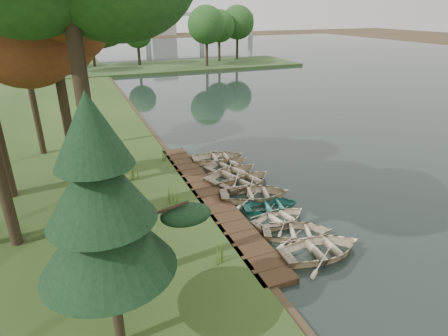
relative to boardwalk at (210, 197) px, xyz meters
name	(u,v)px	position (x,y,z in m)	size (l,w,h in m)	color
ground	(235,195)	(1.60, 0.00, -0.15)	(300.00, 300.00, 0.00)	#3D2F1D
water	(381,90)	(31.60, 20.00, -0.12)	(130.00, 200.00, 0.05)	black
boardwalk	(210,197)	(0.00, 0.00, 0.00)	(1.60, 16.00, 0.30)	#372415
peninsula	(163,67)	(9.60, 50.00, 0.08)	(50.00, 14.00, 0.45)	#2C441E
far_trees	(141,31)	(6.27, 50.00, 6.28)	(45.60, 5.60, 8.80)	black
bridge	(123,17)	(13.91, 120.00, 6.93)	(95.90, 4.00, 8.60)	#A5A5A0
building_a	(161,11)	(31.60, 140.00, 8.85)	(10.00, 8.00, 18.00)	#A5A5A0
building_b	(67,19)	(-3.40, 145.00, 5.85)	(8.00, 8.00, 12.00)	#A5A5A0
rowboat_0	(322,247)	(2.67, -6.81, 0.30)	(2.73, 3.82, 0.79)	beige
rowboat_1	(297,230)	(2.50, -5.14, 0.24)	(2.37, 3.32, 0.69)	beige
rowboat_2	(280,217)	(2.40, -3.73, 0.22)	(2.22, 3.11, 0.64)	beige
rowboat_3	(271,204)	(2.62, -2.40, 0.22)	(2.23, 3.12, 0.65)	teal
rowboat_4	(255,192)	(2.36, -0.98, 0.31)	(2.85, 3.99, 0.83)	beige
rowboat_5	(247,179)	(2.74, 0.80, 0.28)	(2.63, 3.69, 0.76)	beige
rowboat_6	(233,172)	(2.32, 2.01, 0.32)	(2.86, 4.01, 0.83)	beige
rowboat_7	(228,163)	(2.67, 3.71, 0.25)	(2.41, 3.37, 0.70)	beige
rowboat_8	(218,156)	(2.53, 5.10, 0.29)	(2.67, 3.73, 0.77)	beige
stored_rowboat	(108,167)	(-4.88, 5.69, 0.45)	(2.08, 2.92, 0.60)	beige
tree_2	(52,35)	(-6.77, 0.06, 8.88)	(4.02, 4.02, 10.56)	black
tree_4	(73,9)	(-5.69, 3.48, 9.86)	(4.61, 4.61, 11.78)	black
tree_6	(17,22)	(-8.88, 10.84, 9.07)	(3.95, 3.95, 10.74)	black
pine_tree	(101,206)	(-6.14, -8.49, 5.10)	(3.80, 3.80, 8.01)	black
reeds_0	(219,250)	(-1.75, -5.78, 0.68)	(0.60, 0.60, 1.06)	#3F661E
reeds_1	(173,194)	(-2.10, -0.03, 0.62)	(0.60, 0.60, 0.95)	#3F661E
reeds_2	(133,170)	(-3.57, 3.93, 0.69)	(0.60, 0.60, 1.09)	#3F661E
reeds_3	(166,154)	(-1.00, 6.02, 0.62)	(0.60, 0.60, 0.95)	#3F661E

